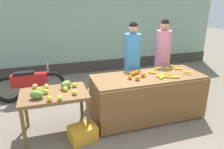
% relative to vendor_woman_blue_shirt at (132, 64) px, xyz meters
% --- Properties ---
extents(ground_plane, '(24.00, 24.00, 0.00)m').
position_rel_vendor_woman_blue_shirt_xyz_m(ground_plane, '(-0.38, -0.67, -0.92)').
color(ground_plane, '#756B5B').
extents(market_wall_back, '(8.80, 0.23, 2.96)m').
position_rel_vendor_woman_blue_shirt_xyz_m(market_wall_back, '(-0.38, 2.53, 0.53)').
color(market_wall_back, '#8CB299').
rests_on(market_wall_back, ground).
extents(fruit_stall_counter, '(2.15, 0.87, 0.87)m').
position_rel_vendor_woman_blue_shirt_xyz_m(fruit_stall_counter, '(0.05, -0.68, -0.49)').
color(fruit_stall_counter, brown).
rests_on(fruit_stall_counter, ground).
extents(side_table_wooden, '(1.12, 0.74, 0.76)m').
position_rel_vendor_woman_blue_shirt_xyz_m(side_table_wooden, '(-1.72, -0.67, -0.26)').
color(side_table_wooden, brown).
rests_on(side_table_wooden, ground).
extents(banana_bunch_pile, '(0.77, 0.65, 0.07)m').
position_rel_vendor_woman_blue_shirt_xyz_m(banana_bunch_pile, '(0.44, -0.69, -0.03)').
color(banana_bunch_pile, gold).
rests_on(banana_bunch_pile, fruit_stall_counter).
extents(orange_pile, '(0.37, 0.39, 0.09)m').
position_rel_vendor_woman_blue_shirt_xyz_m(orange_pile, '(-0.20, -0.65, -0.01)').
color(orange_pile, orange).
rests_on(orange_pile, fruit_stall_counter).
extents(mango_papaya_pile, '(0.80, 0.73, 0.14)m').
position_rel_vendor_woman_blue_shirt_xyz_m(mango_papaya_pile, '(-1.73, -0.67, -0.10)').
color(mango_papaya_pile, '#E0DF46').
rests_on(mango_papaya_pile, side_table_wooden).
extents(vendor_woman_blue_shirt, '(0.34, 0.34, 1.83)m').
position_rel_vendor_woman_blue_shirt_xyz_m(vendor_woman_blue_shirt, '(0.00, 0.00, 0.00)').
color(vendor_woman_blue_shirt, '#33333D').
rests_on(vendor_woman_blue_shirt, ground).
extents(vendor_woman_pink_shirt, '(0.34, 0.34, 1.85)m').
position_rel_vendor_woman_blue_shirt_xyz_m(vendor_woman_pink_shirt, '(0.77, 0.05, 0.01)').
color(vendor_woman_pink_shirt, '#33333D').
rests_on(vendor_woman_pink_shirt, ground).
extents(parked_motorcycle, '(1.60, 0.18, 0.88)m').
position_rel_vendor_woman_blue_shirt_xyz_m(parked_motorcycle, '(-2.19, 0.83, -0.52)').
color(parked_motorcycle, black).
rests_on(parked_motorcycle, ground).
extents(produce_crate, '(0.50, 0.40, 0.26)m').
position_rel_vendor_woman_blue_shirt_xyz_m(produce_crate, '(-1.32, -1.06, -0.79)').
color(produce_crate, gold).
rests_on(produce_crate, ground).
extents(produce_sack, '(0.41, 0.36, 0.50)m').
position_rel_vendor_woman_blue_shirt_xyz_m(produce_sack, '(-0.91, -0.03, -0.67)').
color(produce_sack, tan).
rests_on(produce_sack, ground).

